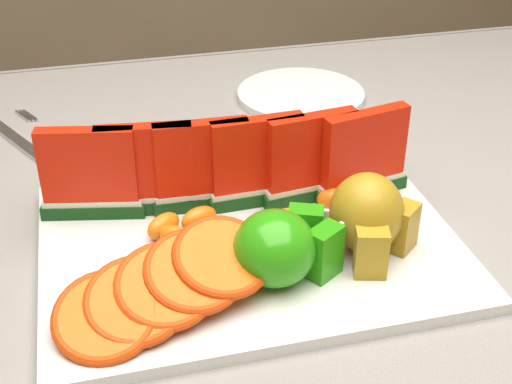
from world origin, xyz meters
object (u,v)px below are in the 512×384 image
Objects in this scene: fork at (25,143)px; platter at (249,243)px; side_plate at (301,94)px; apple_cluster at (282,247)px; pear_cluster at (369,216)px.

platter is at bearing -52.09° from fork.
side_plate is 1.05× the size of fork.
fork is at bearing -172.16° from side_plate.
apple_cluster is 0.42m from fork.
platter is at bearing 102.51° from apple_cluster.
platter is at bearing 157.00° from pear_cluster.
pear_cluster reaches higher than platter.
side_plate is (0.14, 0.40, -0.04)m from apple_cluster.
fork is (-0.38, -0.05, -0.00)m from side_plate.
apple_cluster is 0.09m from pear_cluster.
fork is (-0.32, 0.33, -0.05)m from pear_cluster.
apple_cluster reaches higher than fork.
pear_cluster is (0.10, -0.04, 0.04)m from platter.
platter reaches higher than fork.
platter is 2.04× the size of side_plate.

